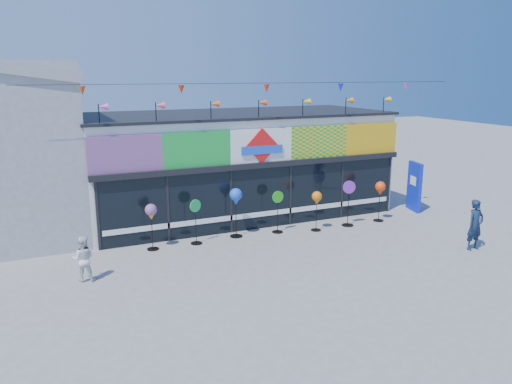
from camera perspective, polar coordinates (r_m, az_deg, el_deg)
ground at (r=15.78m, az=5.82°, el=-7.53°), size 80.00×80.00×0.00m
kite_shop at (r=20.42m, az=-2.36°, el=3.32°), size 16.00×5.70×5.31m
blue_sign at (r=21.82m, az=17.64°, el=0.61°), size 0.41×1.03×2.05m
spinner_0 at (r=16.42m, az=-11.89°, el=-2.38°), size 0.39×0.39×1.54m
spinner_1 at (r=16.86m, az=-6.90°, el=-3.25°), size 0.42×0.39×1.55m
spinner_2 at (r=17.32m, az=-2.32°, el=-0.70°), size 0.44×0.44×1.76m
spinner_3 at (r=17.94m, az=2.49°, el=-2.14°), size 0.43×0.39×1.54m
spinner_4 at (r=18.19m, az=6.96°, el=-0.83°), size 0.37×0.37×1.47m
spinner_5 at (r=19.01m, az=10.52°, el=-1.14°), size 0.48×0.44×1.74m
spinner_6 at (r=19.80m, az=14.01°, el=0.28°), size 0.40×0.40×1.58m
adult_man at (r=17.70m, az=23.78°, el=-3.46°), size 0.62×0.42×1.67m
child at (r=14.67m, az=-19.12°, el=-7.22°), size 0.70×0.51×1.29m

